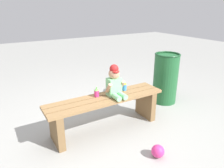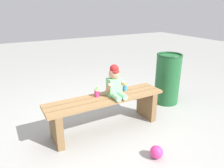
# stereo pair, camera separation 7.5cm
# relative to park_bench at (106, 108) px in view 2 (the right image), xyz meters

# --- Properties ---
(ground_plane) EXTENTS (16.00, 16.00, 0.00)m
(ground_plane) POSITION_rel_park_bench_xyz_m (0.00, 0.00, -0.30)
(ground_plane) COLOR #999993
(park_bench) EXTENTS (1.53, 0.35, 0.45)m
(park_bench) POSITION_rel_park_bench_xyz_m (0.00, 0.00, 0.00)
(park_bench) COLOR olive
(park_bench) RESTS_ON ground_plane
(child_figure) EXTENTS (0.23, 0.27, 0.40)m
(child_figure) POSITION_rel_park_bench_xyz_m (0.12, -0.02, 0.32)
(child_figure) COLOR #7FCC8C
(child_figure) RESTS_ON park_bench
(sippy_cup_left) EXTENTS (0.06, 0.06, 0.12)m
(sippy_cup_left) POSITION_rel_park_bench_xyz_m (-0.09, 0.08, 0.20)
(sippy_cup_left) COLOR #E5337F
(sippy_cup_left) RESTS_ON park_bench
(sippy_cup_right) EXTENTS (0.06, 0.06, 0.12)m
(sippy_cup_right) POSITION_rel_park_bench_xyz_m (0.33, 0.08, 0.20)
(sippy_cup_right) COLOR #338CE5
(sippy_cup_right) RESTS_ON park_bench
(toy_ball) EXTENTS (0.14, 0.14, 0.14)m
(toy_ball) POSITION_rel_park_bench_xyz_m (0.20, -0.77, -0.23)
(toy_ball) COLOR #E5337F
(toy_ball) RESTS_ON ground_plane
(trash_bin) EXTENTS (0.40, 0.40, 0.82)m
(trash_bin) POSITION_rel_park_bench_xyz_m (1.25, 0.25, 0.11)
(trash_bin) COLOR #1E592D
(trash_bin) RESTS_ON ground_plane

